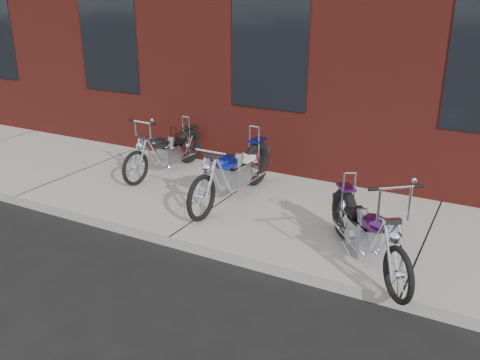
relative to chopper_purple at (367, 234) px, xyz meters
The scene contains 5 objects.
ground 2.58m from the chopper_purple, 167.29° to the right, with size 120.00×120.00×0.00m, color black.
sidewalk 2.67m from the chopper_purple, 158.96° to the left, with size 22.00×3.00×0.15m, color #A3A3A3.
chopper_purple is the anchor object (origin of this frame).
chopper_blue 2.54m from the chopper_purple, 157.01° to the left, with size 0.57×2.36×1.02m.
chopper_third 4.31m from the chopper_purple, 158.96° to the left, with size 0.51×2.07×1.05m.
Camera 1 is at (3.70, -4.86, 3.20)m, focal length 38.00 mm.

